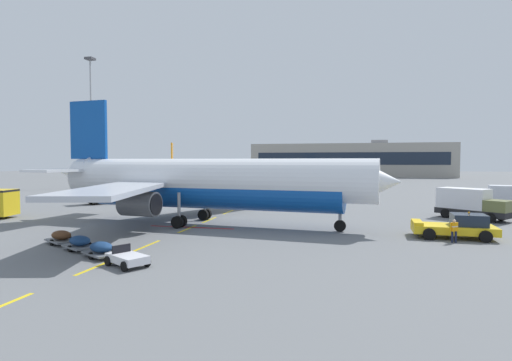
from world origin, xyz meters
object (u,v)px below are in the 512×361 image
fuel_service_truck (108,192)px  apron_light_mast_near (91,109)px  catering_truck (505,198)px  pushback_tug (457,226)px  airliner_mid_left (168,167)px  ground_power_truck (471,203)px  baggage_train (90,246)px  ground_crew_worker (454,229)px  airliner_foreground (206,183)px

fuel_service_truck → apron_light_mast_near: apron_light_mast_near is taller
fuel_service_truck → apron_light_mast_near: bearing=128.2°
fuel_service_truck → apron_light_mast_near: 41.21m
apron_light_mast_near → fuel_service_truck: bearing=-51.8°
catering_truck → fuel_service_truck: (-50.68, -1.44, 0.00)m
pushback_tug → apron_light_mast_near: (-64.84, 46.67, 16.74)m
airliner_mid_left → fuel_service_truck: size_ratio=4.86×
pushback_tug → ground_power_truck: size_ratio=0.88×
fuel_service_truck → catering_truck: bearing=1.6°
ground_power_truck → baggage_train: ground_power_truck is taller
fuel_service_truck → ground_crew_worker: size_ratio=4.11×
ground_power_truck → ground_crew_worker: bearing=-108.8°
airliner_foreground → baggage_train: 14.06m
airliner_foreground → fuel_service_truck: airliner_foreground is taller
airliner_foreground → airliner_mid_left: (-44.16, 85.08, 0.05)m
airliner_mid_left → fuel_service_truck: airliner_mid_left is taller
pushback_tug → airliner_mid_left: (-65.48, 87.11, 3.10)m
apron_light_mast_near → catering_truck: bearing=-21.0°
ground_crew_worker → apron_light_mast_near: (-64.20, 48.71, 16.66)m
fuel_service_truck → baggage_train: bearing=-58.8°
baggage_train → apron_light_mast_near: bearing=125.0°
airliner_foreground → ground_power_truck: (25.31, 9.55, -2.30)m
ground_power_truck → apron_light_mast_near: 78.90m
ground_power_truck → pushback_tug: bearing=-109.0°
pushback_tug → ground_crew_worker: (-0.64, -2.04, 0.08)m
airliner_mid_left → catering_truck: airliner_mid_left is taller
ground_crew_worker → ground_power_truck: bearing=71.2°
catering_truck → baggage_train: size_ratio=0.68×
baggage_train → ground_crew_worker: ground_crew_worker is taller
ground_crew_worker → apron_light_mast_near: 82.29m
airliner_mid_left → apron_light_mast_near: apron_light_mast_near is taller
pushback_tug → ground_crew_worker: size_ratio=3.54×
ground_power_truck → baggage_train: bearing=-141.1°
apron_light_mast_near → ground_power_truck: bearing=-27.0°
catering_truck → apron_light_mast_near: bearing=159.0°
ground_crew_worker → apron_light_mast_near: apron_light_mast_near is taller
apron_light_mast_near → baggage_train: bearing=-55.0°
pushback_tug → baggage_train: (-24.33, -11.28, -0.37)m
ground_crew_worker → catering_truck: bearing=63.9°
airliner_foreground → catering_truck: size_ratio=4.74×
pushback_tug → catering_truck: 20.51m
airliner_foreground → baggage_train: (-3.01, -13.30, -3.42)m
fuel_service_truck → ground_crew_worker: (40.73, -18.86, -0.66)m
pushback_tug → fuel_service_truck: fuel_service_truck is taller
ground_power_truck → ground_crew_worker: size_ratio=4.02×
pushback_tug → catering_truck: size_ratio=0.83×
apron_light_mast_near → ground_crew_worker: bearing=-37.2°
ground_power_truck → apron_light_mast_near: (-68.82, 35.10, 16.00)m
airliner_mid_left → baggage_train: size_ratio=3.18×
airliner_foreground → pushback_tug: (21.32, -2.02, -3.05)m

